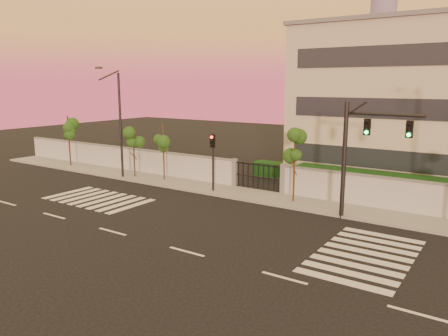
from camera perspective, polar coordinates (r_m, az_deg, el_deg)
The scene contains 12 objects.
ground at distance 20.69m, azimuth -4.88°, elevation -10.85°, with size 120.00×120.00×0.00m, color black.
sidewalk at distance 29.16m, azimuth 8.15°, elevation -4.24°, with size 60.00×3.00×0.15m, color gray.
perimeter_wall at distance 30.20m, azimuth 9.62°, elevation -1.81°, with size 60.00×0.36×2.20m.
hedge_row at distance 32.35m, azimuth 13.33°, elevation -1.56°, with size 41.00×4.25×1.80m.
road_markings at distance 24.39m, azimuth -2.24°, elevation -7.35°, with size 57.00×7.62×0.02m.
street_tree_a at distance 42.79m, azimuth -19.63°, elevation 4.77°, with size 1.58×1.25×4.78m.
street_tree_b at distance 36.31m, azimuth -11.69°, elevation 3.25°, with size 1.46×1.16×3.98m.
street_tree_c at distance 34.56m, azimuth -7.90°, elevation 3.79°, with size 1.42×1.13×4.64m.
street_tree_d at distance 28.15m, azimuth 9.28°, elevation 2.46°, with size 1.52×1.21×4.86m.
traffic_signal_main at distance 25.28m, azimuth 17.32°, elevation 2.67°, with size 4.24×0.53×6.71m.
traffic_signal_secondary at distance 30.72m, azimuth -1.48°, elevation 1.71°, with size 0.33×0.33×4.30m.
streetlight_west at distance 36.04m, azimuth -13.61°, elevation 6.12°, with size 0.53×2.14×8.91m.
Camera 1 is at (12.09, -14.92, 7.68)m, focal length 35.00 mm.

